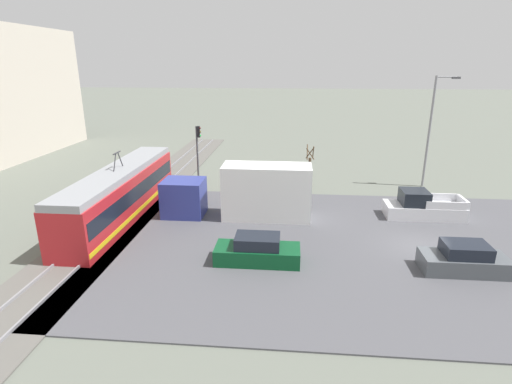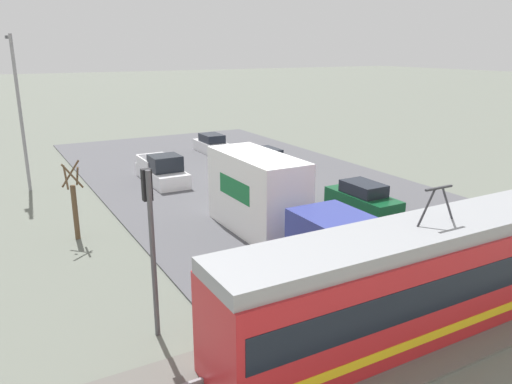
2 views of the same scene
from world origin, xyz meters
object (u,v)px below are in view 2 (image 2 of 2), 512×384
object	(u,v)px
box_truck	(272,204)
sedan_car_0	(266,161)
sedan_car_2	(212,145)
traffic_light_pole	(151,231)
street_lamp_near_crossing	(19,104)
pickup_truck	(163,172)
street_tree	(75,205)
light_rail_tram	(430,275)
sedan_car_1	(363,199)

from	to	relation	value
box_truck	sedan_car_0	world-z (taller)	box_truck
box_truck	sedan_car_0	size ratio (longest dim) A/B	2.41
sedan_car_2	traffic_light_pole	world-z (taller)	traffic_light_pole
sedan_car_2	sedan_car_0	bearing A→B (deg)	96.70
sedan_car_0	box_truck	bearing A→B (deg)	60.89
sedan_car_0	street_lamp_near_crossing	distance (m)	16.59
box_truck	street_lamp_near_crossing	size ratio (longest dim) A/B	1.09
pickup_truck	street_tree	size ratio (longest dim) A/B	1.42
light_rail_tram	sedan_car_1	bearing A→B (deg)	-120.91
pickup_truck	sedan_car_1	distance (m)	13.36
pickup_truck	traffic_light_pole	size ratio (longest dim) A/B	1.00
street_lamp_near_crossing	street_tree	bearing A→B (deg)	96.11
sedan_car_1	street_lamp_near_crossing	distance (m)	21.15
box_truck	traffic_light_pole	world-z (taller)	traffic_light_pole
sedan_car_1	street_lamp_near_crossing	bearing A→B (deg)	-40.94
light_rail_tram	sedan_car_1	xyz separation A→B (m)	(-6.03, -10.07, -1.04)
pickup_truck	box_truck	bearing A→B (deg)	94.99
sedan_car_1	street_tree	xyz separation A→B (m)	(14.50, -3.31, 0.98)
sedan_car_2	street_lamp_near_crossing	size ratio (longest dim) A/B	0.45
pickup_truck	sedan_car_1	world-z (taller)	pickup_truck
light_rail_tram	street_lamp_near_crossing	xyz separation A→B (m)	(9.56, -23.59, 3.62)
traffic_light_pole	street_lamp_near_crossing	distance (m)	20.03
sedan_car_2	sedan_car_1	bearing A→B (deg)	92.52
light_rail_tram	sedan_car_2	distance (m)	28.87
box_truck	pickup_truck	bearing A→B (deg)	-85.01
box_truck	pickup_truck	world-z (taller)	box_truck
box_truck	traffic_light_pole	distance (m)	8.91
sedan_car_1	street_lamp_near_crossing	size ratio (longest dim) A/B	0.49
box_truck	traffic_light_pole	xyz separation A→B (m)	(7.20, 4.99, 1.63)
sedan_car_1	pickup_truck	bearing A→B (deg)	-54.84
sedan_car_2	traffic_light_pole	distance (m)	27.99
box_truck	street_tree	distance (m)	9.15
pickup_truck	traffic_light_pole	xyz separation A→B (m)	(6.13, 17.26, 2.64)
sedan_car_0	traffic_light_pole	world-z (taller)	traffic_light_pole
light_rail_tram	street_lamp_near_crossing	bearing A→B (deg)	-67.95
sedan_car_2	pickup_truck	bearing A→B (deg)	46.94
light_rail_tram	box_truck	distance (m)	8.74
sedan_car_1	traffic_light_pole	xyz separation A→B (m)	(13.82, 6.33, 2.73)
pickup_truck	sedan_car_1	bearing A→B (deg)	125.16
traffic_light_pole	light_rail_tram	bearing A→B (deg)	154.38
light_rail_tram	street_tree	distance (m)	15.84
pickup_truck	sedan_car_1	xyz separation A→B (m)	(-7.70, 10.93, -0.09)
pickup_truck	sedan_car_1	size ratio (longest dim) A/B	1.16
sedan_car_1	traffic_light_pole	bearing A→B (deg)	24.62
box_truck	sedan_car_0	xyz separation A→B (m)	(-6.71, -12.05, -1.09)
sedan_car_0	street_tree	distance (m)	16.38
sedan_car_2	traffic_light_pole	bearing A→B (deg)	62.15
box_truck	sedan_car_2	xyz separation A→B (m)	(-5.82, -19.65, -1.10)
sedan_car_0	street_lamp_near_crossing	xyz separation A→B (m)	(15.67, -2.82, 4.65)
street_tree	sedan_car_2	bearing A→B (deg)	-132.41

